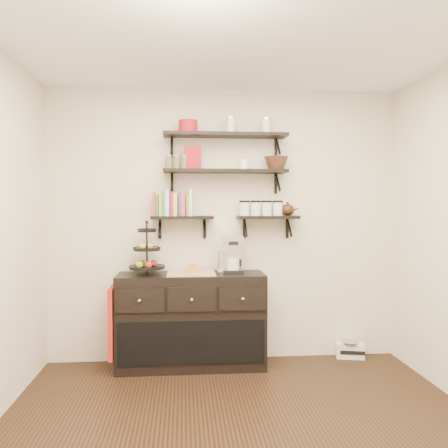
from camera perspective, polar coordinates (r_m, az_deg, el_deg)
floor at (r=3.40m, az=2.85°, el=-25.00°), size 3.50×3.50×0.00m
ceiling at (r=3.22m, az=2.95°, el=23.04°), size 3.50×3.50×0.02m
back_wall at (r=4.76m, az=0.03°, el=-0.18°), size 3.50×0.02×2.70m
shelf_top at (r=4.67m, az=0.17°, el=10.61°), size 1.20×0.27×0.23m
shelf_mid at (r=4.64m, az=0.17°, el=6.33°), size 1.20×0.27×0.23m
shelf_low_left at (r=4.62m, az=-5.04°, el=0.70°), size 0.60×0.25×0.23m
shelf_low_right at (r=4.70m, az=5.27°, el=0.73°), size 0.60×0.25×0.23m
cookbooks at (r=4.62m, az=-5.87°, el=2.41°), size 0.40×0.15×0.26m
glass_canisters at (r=4.68m, az=4.49°, el=1.79°), size 0.43×0.10×0.13m
sideboard at (r=4.64m, az=-3.97°, el=-11.47°), size 1.40×0.50×0.92m
fruit_stand at (r=4.55m, az=-9.22°, el=-3.89°), size 0.33×0.33×0.49m
candle at (r=4.54m, az=-3.83°, el=-5.29°), size 0.08×0.08×0.08m
coffee_maker at (r=4.58m, az=1.00°, el=-3.76°), size 0.20×0.19×0.36m
thermal_carafe at (r=4.53m, az=-0.10°, el=-4.62°), size 0.11×0.11×0.22m
apron at (r=4.58m, az=-13.30°, el=-11.46°), size 0.04×0.28×0.66m
radio at (r=5.15m, az=14.92°, el=-14.40°), size 0.30×0.22×0.17m
recipe_box at (r=4.63m, az=-3.79°, el=7.93°), size 0.16×0.07×0.22m
walnut_bowl at (r=4.71m, az=6.29°, el=7.27°), size 0.24×0.24×0.13m
ramekins at (r=4.66m, az=2.38°, el=7.13°), size 0.09×0.09×0.10m
teapot at (r=4.73m, az=7.66°, el=1.83°), size 0.21×0.17×0.14m
red_pot at (r=4.66m, az=-4.35°, el=11.60°), size 0.18×0.18×0.12m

